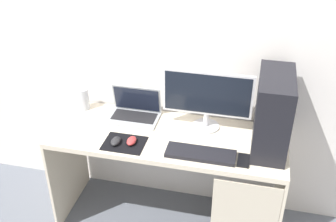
# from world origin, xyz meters

# --- Properties ---
(ground_plane) EXTENTS (8.00, 8.00, 0.00)m
(ground_plane) POSITION_xyz_m (0.00, 0.00, 0.00)
(ground_plane) COLOR slate
(wall_back) EXTENTS (4.00, 0.05, 2.60)m
(wall_back) POSITION_xyz_m (0.00, 0.32, 1.30)
(wall_back) COLOR silver
(wall_back) RESTS_ON ground_plane
(desk) EXTENTS (1.52, 0.57, 0.76)m
(desk) POSITION_xyz_m (0.02, -0.01, 0.61)
(desk) COLOR beige
(desk) RESTS_ON ground_plane
(pc_tower) EXTENTS (0.20, 0.43, 0.48)m
(pc_tower) POSITION_xyz_m (0.63, 0.02, 1.00)
(pc_tower) COLOR black
(pc_tower) RESTS_ON desk
(monitor) EXTENTS (0.58, 0.18, 0.41)m
(monitor) POSITION_xyz_m (0.22, 0.14, 0.99)
(monitor) COLOR silver
(monitor) RESTS_ON desk
(laptop) EXTENTS (0.34, 0.22, 0.21)m
(laptop) POSITION_xyz_m (-0.27, 0.16, 0.80)
(laptop) COLOR #9EA3A8
(laptop) RESTS_ON desk
(speaker) EXTENTS (0.08, 0.08, 0.16)m
(speaker) POSITION_xyz_m (-0.66, 0.19, 0.84)
(speaker) COLOR #B7BCC6
(speaker) RESTS_ON desk
(keyboard) EXTENTS (0.42, 0.14, 0.02)m
(keyboard) POSITION_xyz_m (0.24, -0.17, 0.77)
(keyboard) COLOR black
(keyboard) RESTS_ON desk
(mousepad) EXTENTS (0.26, 0.20, 0.00)m
(mousepad) POSITION_xyz_m (-0.24, -0.16, 0.76)
(mousepad) COLOR black
(mousepad) RESTS_ON desk
(mouse_left) EXTENTS (0.06, 0.10, 0.03)m
(mouse_left) POSITION_xyz_m (-0.20, -0.15, 0.78)
(mouse_left) COLOR #B23333
(mouse_left) RESTS_ON mousepad
(mouse_right) EXTENTS (0.06, 0.10, 0.03)m
(mouse_right) POSITION_xyz_m (-0.29, -0.17, 0.78)
(mouse_right) COLOR #232326
(mouse_right) RESTS_ON mousepad
(cell_phone) EXTENTS (0.07, 0.13, 0.01)m
(cell_phone) POSITION_xyz_m (0.50, -0.16, 0.77)
(cell_phone) COLOR black
(cell_phone) RESTS_ON desk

